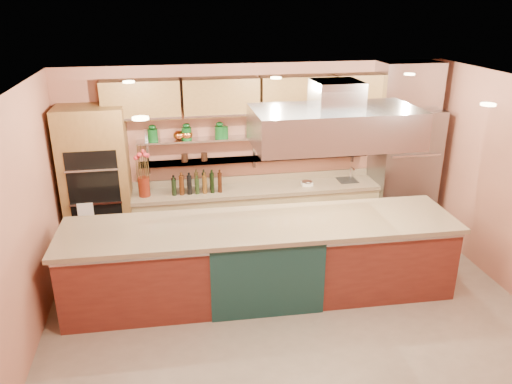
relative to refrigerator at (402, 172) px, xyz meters
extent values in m
cube|color=gray|center=(-2.35, -2.14, -1.06)|extent=(6.00, 5.00, 0.02)
cube|color=black|center=(-2.35, -2.14, 1.75)|extent=(6.00, 5.00, 0.02)
cube|color=#B97157|center=(-2.35, 0.36, 0.35)|extent=(6.00, 0.04, 2.80)
cube|color=#B97157|center=(-2.35, -4.64, 0.35)|extent=(6.00, 0.04, 2.80)
cube|color=#B97157|center=(-5.35, -2.14, 0.35)|extent=(0.04, 5.00, 2.80)
cube|color=brown|center=(-4.80, 0.04, 0.10)|extent=(0.95, 0.64, 2.30)
cube|color=gray|center=(0.00, 0.00, 0.00)|extent=(0.95, 0.72, 2.10)
cube|color=tan|center=(-2.40, 0.06, -0.58)|extent=(3.84, 0.64, 0.93)
cube|color=#B3B5BB|center=(-2.40, 0.23, 0.30)|extent=(3.60, 0.26, 0.03)
cube|color=#B3B5BB|center=(-2.40, 0.23, 0.65)|extent=(3.60, 0.26, 0.03)
cube|color=brown|center=(-2.35, 0.18, 1.30)|extent=(4.60, 0.36, 0.55)
cube|color=#B3B5BB|center=(-1.73, -1.48, 1.20)|extent=(2.00, 1.00, 0.45)
cube|color=#FFE5A5|center=(-2.35, -1.94, 1.72)|extent=(4.00, 2.80, 0.02)
cube|color=maroon|center=(-2.63, -1.48, -0.53)|extent=(4.98, 1.22, 1.03)
cylinder|color=#631C0E|center=(-4.13, 0.01, 0.03)|extent=(0.19, 0.19, 0.30)
cube|color=black|center=(-3.34, 0.01, 0.01)|extent=(0.84, 0.34, 0.26)
cube|color=white|center=(-1.61, 0.01, -0.07)|extent=(0.17, 0.13, 0.09)
cylinder|color=white|center=(-0.85, 0.11, -0.01)|extent=(0.04, 0.04, 0.23)
ellipsoid|color=orange|center=(-3.57, 0.23, 0.73)|extent=(0.21, 0.21, 0.14)
cylinder|color=#0E4417|center=(-2.89, 0.23, 0.75)|extent=(0.17, 0.17, 0.17)
camera|label=1|loc=(-3.74, -7.13, 2.65)|focal=35.00mm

